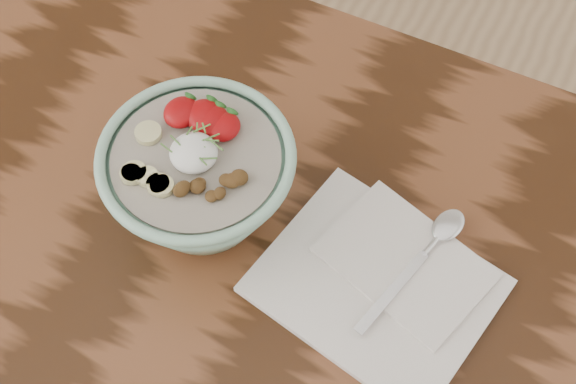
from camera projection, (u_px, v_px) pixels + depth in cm
name	position (u px, v px, depth cm)	size (l,w,h in cm)	color
table	(274.00, 375.00, 89.41)	(160.00, 90.00, 75.00)	#341C0D
breakfast_bowl	(200.00, 178.00, 83.63)	(20.28, 20.28, 13.20)	#95C9AF
napkin	(382.00, 281.00, 84.48)	(26.58, 23.25, 1.43)	white
spoon	(435.00, 241.00, 85.48)	(6.64, 18.12, 0.95)	silver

